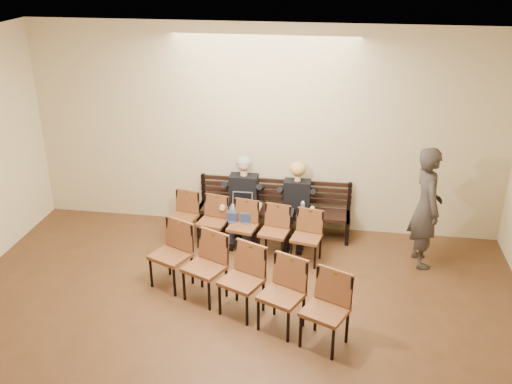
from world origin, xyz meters
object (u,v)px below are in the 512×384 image
bench (273,222)px  laptop (241,210)px  water_bottle (302,215)px  seated_man (243,198)px  seated_woman (296,205)px  chair_row_front (243,227)px  chair_row_back (241,282)px  bag (244,235)px  passerby (427,199)px

bench → laptop: (-0.50, -0.33, 0.35)m
water_bottle → bench: bearing=144.3°
laptop → water_bottle: (1.02, -0.04, -0.00)m
laptop → seated_man: bearing=102.9°
seated_woman → chair_row_front: size_ratio=0.49×
bench → chair_row_back: chair_row_back is taller
seated_man → chair_row_back: size_ratio=0.47×
bag → chair_row_back: (0.31, -1.92, 0.34)m
chair_row_front → chair_row_back: (0.28, -1.68, 0.07)m
water_bottle → passerby: passerby is taller
passerby → chair_row_front: passerby is taller
laptop → seated_woman: bearing=24.7°
laptop → water_bottle: bearing=9.0°
passerby → chair_row_back: bearing=113.5°
seated_woman → water_bottle: bearing=-64.1°
bench → laptop: laptop is taller
bench → passerby: (2.40, -0.60, 0.87)m
bench → passerby: size_ratio=1.18×
bag → chair_row_back: 1.97m
water_bottle → passerby: bearing=-6.9°
seated_man → chair_row_back: 2.25m
chair_row_back → passerby: bearing=58.7°
seated_man → chair_row_front: seated_man is taller
water_bottle → chair_row_back: bearing=-108.4°
bag → chair_row_front: size_ratio=0.16×
passerby → chair_row_front: size_ratio=0.86×
passerby → chair_row_front: bearing=80.1°
chair_row_front → bench: bearing=68.2°
seated_man → laptop: bearing=-88.4°
bench → water_bottle: water_bottle is taller
bench → bag: (-0.44, -0.42, -0.07)m
seated_woman → chair_row_back: bearing=-103.5°
bag → bench: bearing=43.6°
seated_man → water_bottle: 1.06m
bag → chair_row_back: chair_row_back is taller
laptop → chair_row_front: bearing=-64.4°
water_bottle → passerby: size_ratio=0.11×
bench → laptop: 0.69m
seated_woman → chair_row_front: seated_woman is taller
seated_man → laptop: 0.25m
bag → seated_woman: bearing=19.6°
bag → chair_row_back: size_ratio=0.14×
seated_man → bag: size_ratio=3.41×
seated_woman → laptop: seated_woman is taller
seated_man → laptop: seated_man is taller
laptop → chair_row_front: (0.08, -0.32, -0.16)m
laptop → chair_row_back: bearing=-68.4°
seated_woman → chair_row_front: (-0.81, -0.53, -0.21)m
bag → passerby: size_ratio=0.19×
seated_woman → passerby: 2.11m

